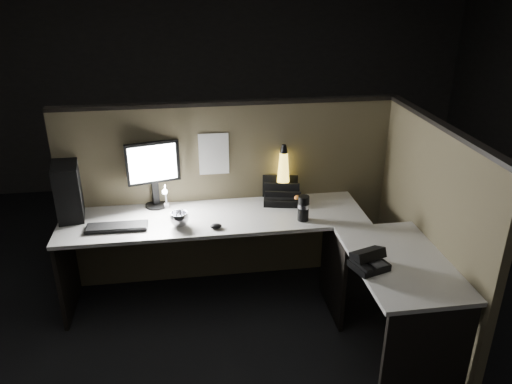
{
  "coord_description": "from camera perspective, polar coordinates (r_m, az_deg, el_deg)",
  "views": [
    {
      "loc": [
        -0.32,
        -2.79,
        2.44
      ],
      "look_at": [
        0.14,
        0.35,
        1.02
      ],
      "focal_mm": 35.0,
      "sensor_mm": 36.0,
      "label": 1
    }
  ],
  "objects": [
    {
      "name": "desk_phone",
      "position": [
        3.22,
        12.69,
        -7.67
      ],
      "size": [
        0.25,
        0.25,
        0.12
      ],
      "rotation": [
        0.0,
        0.0,
        0.32
      ],
      "color": "black",
      "rests_on": "desk"
    },
    {
      "name": "mouse",
      "position": [
        3.62,
        -4.61,
        -3.91
      ],
      "size": [
        0.09,
        0.06,
        0.03
      ],
      "primitive_type": "ellipsoid",
      "rotation": [
        0.0,
        0.0,
        0.0
      ],
      "color": "black",
      "rests_on": "desk"
    },
    {
      "name": "monitor",
      "position": [
        3.91,
        -11.65,
        2.71
      ],
      "size": [
        0.41,
        0.18,
        0.53
      ],
      "rotation": [
        0.0,
        0.0,
        0.24
      ],
      "color": "black",
      "rests_on": "desk"
    },
    {
      "name": "room_shell",
      "position": [
        2.92,
        -1.66,
        7.78
      ],
      "size": [
        6.0,
        6.0,
        6.0
      ],
      "color": "silver",
      "rests_on": "ground"
    },
    {
      "name": "partition_right",
      "position": [
        3.73,
        19.1,
        -4.3
      ],
      "size": [
        0.06,
        1.66,
        1.5
      ],
      "primitive_type": "cube",
      "color": "brown",
      "rests_on": "ground"
    },
    {
      "name": "floor",
      "position": [
        3.72,
        -1.35,
        -16.94
      ],
      "size": [
        6.0,
        6.0,
        0.0
      ],
      "primitive_type": "plane",
      "color": "black",
      "rests_on": "ground"
    },
    {
      "name": "travel_mug",
      "position": [
        3.7,
        5.44,
        -1.87
      ],
      "size": [
        0.09,
        0.09,
        0.19
      ],
      "primitive_type": "cylinder",
      "color": "black",
      "rests_on": "desk"
    },
    {
      "name": "pinned_paper",
      "position": [
        3.92,
        -4.84,
        4.34
      ],
      "size": [
        0.23,
        0.0,
        0.34
      ],
      "primitive_type": "cube",
      "color": "white",
      "rests_on": "partition_back"
    },
    {
      "name": "lava_lamp",
      "position": [
        4.02,
        3.13,
        1.81
      ],
      "size": [
        0.12,
        0.12,
        0.46
      ],
      "color": "black",
      "rests_on": "desk"
    },
    {
      "name": "figurine",
      "position": [
        3.96,
        4.77,
        -0.78
      ],
      "size": [
        0.06,
        0.06,
        0.06
      ],
      "primitive_type": "sphere",
      "color": "orange",
      "rests_on": "desk"
    },
    {
      "name": "partition_back",
      "position": [
        4.1,
        -3.06,
        -0.33
      ],
      "size": [
        2.66,
        0.06,
        1.5
      ],
      "primitive_type": "cube",
      "color": "brown",
      "rests_on": "ground"
    },
    {
      "name": "desk",
      "position": [
        3.6,
        0.92,
        -7.04
      ],
      "size": [
        2.6,
        1.6,
        0.73
      ],
      "color": "#B0AEA7",
      "rests_on": "ground"
    },
    {
      "name": "keyboard",
      "position": [
        3.74,
        -15.61,
        -3.89
      ],
      "size": [
        0.44,
        0.15,
        0.02
      ],
      "primitive_type": "cube",
      "rotation": [
        0.0,
        0.0,
        -0.01
      ],
      "color": "black",
      "rests_on": "desk"
    },
    {
      "name": "clip_lamp",
      "position": [
        3.89,
        -10.3,
        -0.46
      ],
      "size": [
        0.04,
        0.16,
        0.2
      ],
      "color": "silver",
      "rests_on": "desk"
    },
    {
      "name": "organizer",
      "position": [
        4.02,
        2.96,
        -0.36
      ],
      "size": [
        0.33,
        0.3,
        0.22
      ],
      "rotation": [
        0.0,
        0.0,
        -0.21
      ],
      "color": "black",
      "rests_on": "desk"
    },
    {
      "name": "pc_tower",
      "position": [
        3.99,
        -20.66,
        0.34
      ],
      "size": [
        0.24,
        0.42,
        0.42
      ],
      "primitive_type": "cube",
      "rotation": [
        0.0,
        0.0,
        0.16
      ],
      "color": "black",
      "rests_on": "desk"
    },
    {
      "name": "steel_mug",
      "position": [
        3.67,
        -8.75,
        -3.08
      ],
      "size": [
        0.14,
        0.14,
        0.1
      ],
      "primitive_type": "imported",
      "rotation": [
        0.0,
        0.0,
        -0.1
      ],
      "color": "#B2B2B9",
      "rests_on": "desk"
    }
  ]
}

